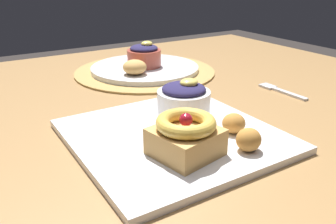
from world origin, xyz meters
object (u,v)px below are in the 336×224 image
(back_ramekin, at_px, (144,55))
(fritter_front, at_px, (234,123))
(front_plate, at_px, (175,135))
(fritter_middle, at_px, (249,140))
(berry_ramekin, at_px, (184,100))
(back_plate, at_px, (145,68))
(back_pastry, at_px, (135,67))
(fork, at_px, (279,90))
(cake_slice, at_px, (186,135))

(back_ramekin, bearing_deg, fritter_front, -98.92)
(front_plate, xyz_separation_m, fritter_middle, (0.06, -0.11, 0.02))
(fritter_front, bearing_deg, berry_ramekin, 106.30)
(berry_ramekin, height_order, fritter_middle, berry_ramekin)
(berry_ramekin, height_order, back_plate, berry_ramekin)
(fritter_middle, bearing_deg, back_ramekin, 79.51)
(back_ramekin, relative_size, back_pastry, 1.52)
(fork, bearing_deg, back_ramekin, 31.20)
(berry_ramekin, distance_m, fritter_middle, 0.16)
(fritter_front, bearing_deg, back_pastry, 88.31)
(fritter_middle, bearing_deg, back_pastry, 85.52)
(fritter_front, relative_size, fork, 0.30)
(berry_ramekin, bearing_deg, cake_slice, -123.18)
(cake_slice, height_order, fork, cake_slice)
(berry_ramekin, distance_m, fritter_front, 0.10)
(fritter_front, bearing_deg, front_plate, 147.52)
(cake_slice, xyz_separation_m, back_plate, (0.17, 0.44, -0.03))
(berry_ramekin, xyz_separation_m, fork, (0.28, 0.03, -0.04))
(fritter_middle, bearing_deg, back_plate, 79.32)
(berry_ramekin, height_order, fork, berry_ramekin)
(cake_slice, relative_size, fritter_middle, 2.67)
(front_plate, height_order, back_plate, back_plate)
(berry_ramekin, xyz_separation_m, back_pastry, (0.04, 0.27, -0.01))
(fritter_middle, relative_size, back_pastry, 0.64)
(fork, bearing_deg, cake_slice, 111.61)
(fritter_front, bearing_deg, cake_slice, -170.21)
(front_plate, distance_m, back_ramekin, 0.40)
(fritter_middle, bearing_deg, fork, 33.89)
(fritter_front, distance_m, fritter_middle, 0.06)
(cake_slice, distance_m, back_pastry, 0.40)
(cake_slice, height_order, back_ramekin, back_ramekin)
(fritter_front, bearing_deg, back_ramekin, 81.08)
(cake_slice, relative_size, back_pastry, 1.72)
(fritter_front, distance_m, fork, 0.28)
(fritter_middle, xyz_separation_m, back_ramekin, (0.09, 0.48, 0.02))
(front_plate, relative_size, berry_ramekin, 3.30)
(fork, bearing_deg, front_plate, 102.43)
(back_ramekin, bearing_deg, berry_ramekin, -106.41)
(berry_ramekin, relative_size, fritter_middle, 2.52)
(berry_ramekin, relative_size, back_pastry, 1.62)
(berry_ramekin, bearing_deg, fritter_front, -73.70)
(cake_slice, distance_m, back_ramekin, 0.47)
(back_plate, distance_m, fork, 0.35)
(back_plate, xyz_separation_m, back_ramekin, (-0.00, -0.00, 0.03))
(back_pastry, distance_m, fork, 0.34)
(cake_slice, bearing_deg, front_plate, 69.10)
(front_plate, height_order, fork, front_plate)
(cake_slice, bearing_deg, berry_ramekin, 56.82)
(fork, bearing_deg, berry_ramekin, 95.03)
(fritter_middle, bearing_deg, cake_slice, 155.13)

